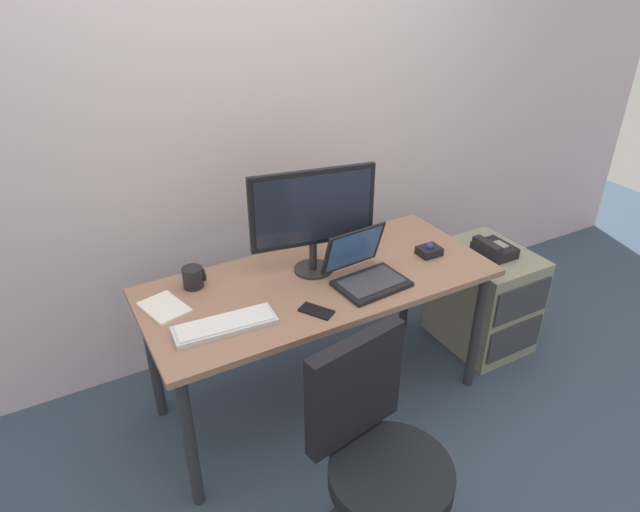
{
  "coord_description": "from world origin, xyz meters",
  "views": [
    {
      "loc": [
        -1.04,
        -1.88,
        2.04
      ],
      "look_at": [
        0.0,
        0.0,
        0.84
      ],
      "focal_mm": 31.01,
      "sensor_mm": 36.0,
      "label": 1
    }
  ],
  "objects_px": {
    "cell_phone": "(316,311)",
    "laptop": "(365,270)",
    "monitor_main": "(313,213)",
    "keyboard": "(225,325)",
    "trackball_mouse": "(429,250)",
    "file_cabinet": "(484,298)",
    "desk_phone": "(493,249)",
    "paper_notepad": "(164,307)",
    "coffee_mug": "(193,277)",
    "office_chair": "(378,471)"
  },
  "relations": [
    {
      "from": "monitor_main",
      "to": "keyboard",
      "type": "bearing_deg",
      "value": -156.94
    },
    {
      "from": "desk_phone",
      "to": "laptop",
      "type": "relative_size",
      "value": 0.6
    },
    {
      "from": "office_chair",
      "to": "cell_phone",
      "type": "relative_size",
      "value": 6.43
    },
    {
      "from": "office_chair",
      "to": "monitor_main",
      "type": "height_order",
      "value": "monitor_main"
    },
    {
      "from": "office_chair",
      "to": "trackball_mouse",
      "type": "bearing_deg",
      "value": 43.34
    },
    {
      "from": "desk_phone",
      "to": "keyboard",
      "type": "relative_size",
      "value": 0.48
    },
    {
      "from": "coffee_mug",
      "to": "paper_notepad",
      "type": "relative_size",
      "value": 0.48
    },
    {
      "from": "file_cabinet",
      "to": "trackball_mouse",
      "type": "height_order",
      "value": "trackball_mouse"
    },
    {
      "from": "keyboard",
      "to": "trackball_mouse",
      "type": "relative_size",
      "value": 3.81
    },
    {
      "from": "desk_phone",
      "to": "paper_notepad",
      "type": "xyz_separation_m",
      "value": [
        -1.73,
        0.15,
        0.11
      ]
    },
    {
      "from": "laptop",
      "to": "cell_phone",
      "type": "xyz_separation_m",
      "value": [
        -0.31,
        -0.11,
        -0.05
      ]
    },
    {
      "from": "keyboard",
      "to": "trackball_mouse",
      "type": "xyz_separation_m",
      "value": [
        1.09,
        0.08,
        0.01
      ]
    },
    {
      "from": "paper_notepad",
      "to": "office_chair",
      "type": "bearing_deg",
      "value": -62.24
    },
    {
      "from": "file_cabinet",
      "to": "keyboard",
      "type": "bearing_deg",
      "value": -175.9
    },
    {
      "from": "laptop",
      "to": "trackball_mouse",
      "type": "distance_m",
      "value": 0.41
    },
    {
      "from": "trackball_mouse",
      "to": "keyboard",
      "type": "bearing_deg",
      "value": -175.83
    },
    {
      "from": "coffee_mug",
      "to": "cell_phone",
      "type": "bearing_deg",
      "value": -48.98
    },
    {
      "from": "office_chair",
      "to": "keyboard",
      "type": "xyz_separation_m",
      "value": [
        -0.3,
        0.66,
        0.33
      ]
    },
    {
      "from": "laptop",
      "to": "paper_notepad",
      "type": "xyz_separation_m",
      "value": [
        -0.86,
        0.22,
        -0.05
      ]
    },
    {
      "from": "desk_phone",
      "to": "paper_notepad",
      "type": "height_order",
      "value": "paper_notepad"
    },
    {
      "from": "file_cabinet",
      "to": "desk_phone",
      "type": "height_order",
      "value": "desk_phone"
    },
    {
      "from": "monitor_main",
      "to": "coffee_mug",
      "type": "relative_size",
      "value": 5.72
    },
    {
      "from": "desk_phone",
      "to": "cell_phone",
      "type": "relative_size",
      "value": 1.41
    },
    {
      "from": "desk_phone",
      "to": "coffee_mug",
      "type": "xyz_separation_m",
      "value": [
        -1.57,
        0.26,
        0.15
      ]
    },
    {
      "from": "file_cabinet",
      "to": "office_chair",
      "type": "distance_m",
      "value": 1.49
    },
    {
      "from": "file_cabinet",
      "to": "coffee_mug",
      "type": "bearing_deg",
      "value": 171.22
    },
    {
      "from": "monitor_main",
      "to": "trackball_mouse",
      "type": "height_order",
      "value": "monitor_main"
    },
    {
      "from": "monitor_main",
      "to": "paper_notepad",
      "type": "relative_size",
      "value": 2.75
    },
    {
      "from": "paper_notepad",
      "to": "cell_phone",
      "type": "height_order",
      "value": "paper_notepad"
    },
    {
      "from": "file_cabinet",
      "to": "cell_phone",
      "type": "bearing_deg",
      "value": -170.76
    },
    {
      "from": "laptop",
      "to": "coffee_mug",
      "type": "relative_size",
      "value": 3.32
    },
    {
      "from": "coffee_mug",
      "to": "monitor_main",
      "type": "bearing_deg",
      "value": -14.25
    },
    {
      "from": "laptop",
      "to": "paper_notepad",
      "type": "relative_size",
      "value": 1.6
    },
    {
      "from": "desk_phone",
      "to": "cell_phone",
      "type": "height_order",
      "value": "cell_phone"
    },
    {
      "from": "keyboard",
      "to": "trackball_mouse",
      "type": "height_order",
      "value": "trackball_mouse"
    },
    {
      "from": "office_chair",
      "to": "cell_phone",
      "type": "distance_m",
      "value": 0.67
    },
    {
      "from": "laptop",
      "to": "trackball_mouse",
      "type": "relative_size",
      "value": 3.02
    },
    {
      "from": "cell_phone",
      "to": "monitor_main",
      "type": "bearing_deg",
      "value": 31.75
    },
    {
      "from": "coffee_mug",
      "to": "file_cabinet",
      "type": "bearing_deg",
      "value": -8.78
    },
    {
      "from": "office_chair",
      "to": "laptop",
      "type": "height_order",
      "value": "laptop"
    },
    {
      "from": "office_chair",
      "to": "cell_phone",
      "type": "height_order",
      "value": "office_chair"
    },
    {
      "from": "office_chair",
      "to": "monitor_main",
      "type": "relative_size",
      "value": 1.6
    },
    {
      "from": "desk_phone",
      "to": "keyboard",
      "type": "height_order",
      "value": "keyboard"
    },
    {
      "from": "monitor_main",
      "to": "keyboard",
      "type": "xyz_separation_m",
      "value": [
        -0.52,
        -0.22,
        -0.28
      ]
    },
    {
      "from": "cell_phone",
      "to": "laptop",
      "type": "bearing_deg",
      "value": -12.18
    },
    {
      "from": "trackball_mouse",
      "to": "coffee_mug",
      "type": "relative_size",
      "value": 1.1
    },
    {
      "from": "paper_notepad",
      "to": "cell_phone",
      "type": "bearing_deg",
      "value": -31.17
    },
    {
      "from": "file_cabinet",
      "to": "laptop",
      "type": "xyz_separation_m",
      "value": [
        -0.89,
        -0.08,
        0.48
      ]
    },
    {
      "from": "desk_phone",
      "to": "cell_phone",
      "type": "xyz_separation_m",
      "value": [
        -1.19,
        -0.18,
        0.11
      ]
    },
    {
      "from": "trackball_mouse",
      "to": "cell_phone",
      "type": "height_order",
      "value": "trackball_mouse"
    }
  ]
}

